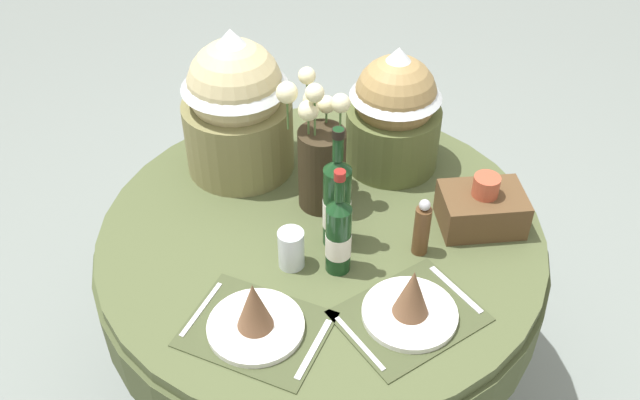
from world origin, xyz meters
name	(u,v)px	position (x,y,z in m)	size (l,w,h in m)	color
ground	(321,381)	(0.00, 0.00, 0.00)	(8.00, 8.00, 0.00)	gray
dining_table	(321,260)	(0.00, 0.00, 0.60)	(1.29, 1.29, 0.73)	#4C5633
place_setting_left	(255,317)	(-0.20, -0.35, 0.78)	(0.42, 0.39, 0.16)	#41492B
place_setting_right	(411,304)	(0.18, -0.35, 0.78)	(0.42, 0.39, 0.16)	#41492B
flower_vase	(320,155)	(0.01, 0.12, 0.90)	(0.20, 0.21, 0.41)	#332819
wine_bottle_left	(338,234)	(0.03, -0.16, 0.85)	(0.07, 0.07, 0.33)	#143819
wine_bottle_centre	(337,202)	(0.04, -0.06, 0.87)	(0.08, 0.08, 0.38)	#143819
tumbler_near_left	(291,249)	(-0.09, -0.13, 0.79)	(0.07, 0.07, 0.11)	silver
pepper_mill	(422,228)	(0.26, -0.12, 0.81)	(0.04, 0.04, 0.18)	brown
gift_tub_back_left	(236,98)	(-0.22, 0.33, 0.98)	(0.33, 0.33, 0.47)	olive
gift_tub_back_right	(395,105)	(0.25, 0.29, 0.94)	(0.29, 0.29, 0.40)	#566033
woven_basket_side_right	(482,208)	(0.45, -0.03, 0.79)	(0.23, 0.16, 0.17)	brown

